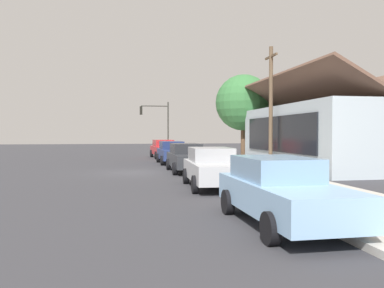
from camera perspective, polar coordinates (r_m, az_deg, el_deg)
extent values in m
plane|color=#38383D|center=(22.11, -7.81, -4.11)|extent=(120.00, 120.00, 0.00)
cube|color=beige|center=(23.02, 6.29, -3.68)|extent=(60.00, 4.20, 0.16)
cube|color=red|center=(34.79, -4.05, -0.91)|extent=(4.99, 2.07, 0.70)
cube|color=#A9272B|center=(35.25, -4.18, 0.15)|extent=(2.43, 1.72, 0.56)
cylinder|color=black|center=(33.47, -2.10, -1.60)|extent=(0.67, 0.26, 0.66)
cylinder|color=black|center=(33.17, -5.17, -1.64)|extent=(0.67, 0.26, 0.66)
cylinder|color=black|center=(36.45, -3.03, -1.34)|extent=(0.67, 0.26, 0.66)
cylinder|color=black|center=(36.17, -5.85, -1.37)|extent=(0.67, 0.26, 0.66)
cube|color=navy|center=(28.32, -2.85, -1.47)|extent=(4.55, 1.80, 0.70)
cube|color=navy|center=(28.74, -2.98, -0.17)|extent=(2.19, 1.57, 0.56)
cylinder|color=black|center=(27.09, -0.60, -2.35)|extent=(0.66, 0.23, 0.66)
cylinder|color=black|center=(26.84, -4.30, -2.39)|extent=(0.66, 0.23, 0.66)
cylinder|color=black|center=(29.86, -1.54, -1.99)|extent=(0.66, 0.23, 0.66)
cylinder|color=black|center=(29.63, -4.91, -2.02)|extent=(0.66, 0.23, 0.66)
cube|color=#2D3035|center=(22.16, -0.70, -2.31)|extent=(4.84, 1.80, 0.70)
cube|color=#27292D|center=(22.61, -0.90, -0.64)|extent=(2.33, 1.57, 0.56)
cylinder|color=black|center=(20.89, 2.36, -3.51)|extent=(0.66, 0.22, 0.66)
cylinder|color=black|center=(20.59, -2.48, -3.59)|extent=(0.66, 0.22, 0.66)
cylinder|color=black|center=(23.82, 0.83, -2.89)|extent=(0.66, 0.22, 0.66)
cylinder|color=black|center=(23.55, -3.42, -2.94)|extent=(0.66, 0.22, 0.66)
cube|color=silver|center=(15.81, 3.01, -3.88)|extent=(4.65, 2.03, 0.70)
cube|color=#A0A2A6|center=(16.21, 2.72, -1.51)|extent=(2.26, 1.70, 0.56)
cylinder|color=black|center=(14.68, 7.56, -5.69)|extent=(0.67, 0.25, 0.66)
cylinder|color=black|center=(14.31, 0.46, -5.86)|extent=(0.67, 0.25, 0.66)
cylinder|color=black|center=(17.41, 5.11, -4.54)|extent=(0.67, 0.25, 0.66)
cylinder|color=black|center=(17.10, -0.88, -4.64)|extent=(0.67, 0.25, 0.66)
cube|color=#8CB7E0|center=(9.64, 12.93, -7.42)|extent=(4.86, 1.87, 0.70)
cube|color=#779CBE|center=(10.00, 11.84, -3.45)|extent=(2.34, 1.62, 0.56)
cylinder|color=black|center=(8.83, 22.44, -10.64)|extent=(0.66, 0.23, 0.66)
cylinder|color=black|center=(8.00, 11.25, -11.83)|extent=(0.66, 0.23, 0.66)
cylinder|color=black|center=(11.42, 14.07, -7.80)|extent=(0.66, 0.23, 0.66)
cylinder|color=black|center=(10.79, 5.19, -8.31)|extent=(0.66, 0.23, 0.66)
cube|color=#ADBCC6|center=(26.40, 19.08, 0.96)|extent=(12.83, 6.85, 3.88)
cube|color=black|center=(24.89, 12.11, 1.43)|extent=(10.27, 0.08, 2.17)
cube|color=brown|center=(25.74, 15.78, 7.34)|extent=(13.43, 3.72, 2.08)
cube|color=brown|center=(27.41, 22.28, 6.92)|extent=(13.43, 3.72, 2.08)
cylinder|color=brown|center=(32.64, 7.42, 0.73)|extent=(0.44, 0.44, 3.42)
sphere|color=#38753D|center=(32.73, 7.44, 5.93)|extent=(4.58, 4.58, 4.58)
cylinder|color=#383833|center=(38.42, -3.47, 2.19)|extent=(0.14, 0.14, 5.20)
cylinder|color=#383833|center=(38.38, -5.41, 5.47)|extent=(0.10, 2.60, 0.10)
cube|color=black|center=(38.26, -7.35, 4.80)|extent=(0.28, 0.24, 0.80)
sphere|color=red|center=(38.43, -7.36, 5.18)|extent=(0.16, 0.16, 0.16)
sphere|color=yellow|center=(38.41, -7.36, 4.79)|extent=(0.16, 0.16, 0.16)
sphere|color=green|center=(38.40, -7.36, 4.40)|extent=(0.16, 0.16, 0.16)
cylinder|color=brown|center=(24.95, 11.29, 5.15)|extent=(0.24, 0.24, 7.50)
cube|color=brown|center=(25.34, 11.33, 12.27)|extent=(1.80, 0.12, 0.12)
cylinder|color=red|center=(22.55, 2.94, -2.87)|extent=(0.22, 0.22, 0.55)
sphere|color=red|center=(22.52, 2.94, -2.00)|extent=(0.18, 0.18, 0.18)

